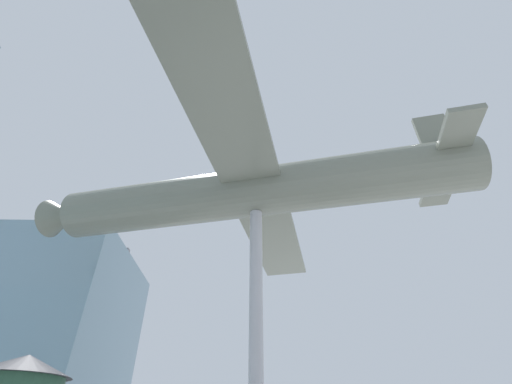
% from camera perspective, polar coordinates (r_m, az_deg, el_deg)
% --- Properties ---
extents(support_pylon_central, '(0.41, 0.41, 7.85)m').
position_cam_1_polar(support_pylon_central, '(10.38, 0.00, -22.12)').
color(support_pylon_central, '#B7B7BC').
rests_on(support_pylon_central, ground_plane).
extents(suspended_airplane, '(15.34, 16.19, 3.29)m').
position_cam_1_polar(suspended_airplane, '(12.49, -1.16, -0.11)').
color(suspended_airplane, slate).
rests_on(suspended_airplane, support_pylon_central).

